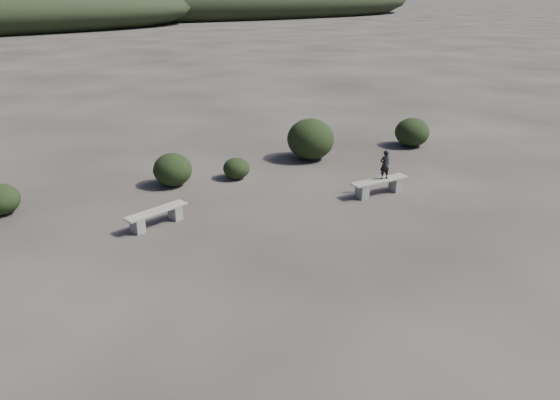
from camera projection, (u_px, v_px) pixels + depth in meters
ground at (368, 306)px, 10.93m from camera, size 1200.00×1200.00×0.00m
bench_left at (157, 216)px, 14.52m from camera, size 1.84×0.91×0.45m
bench_right at (379, 185)px, 16.71m from camera, size 1.95×0.41×0.49m
seated_person at (385, 165)px, 16.54m from camera, size 0.36×0.26×0.90m
shrub_a at (0, 199)px, 15.22m from camera, size 1.06×1.06×0.87m
shrub_b at (173, 170)px, 17.41m from camera, size 1.23×1.23×1.06m
shrub_c at (236, 168)px, 18.10m from camera, size 0.88×0.88×0.71m
shrub_d at (311, 139)px, 20.02m from camera, size 1.73×1.73×1.51m
shrub_e at (412, 132)px, 21.74m from camera, size 1.36×1.36×1.14m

